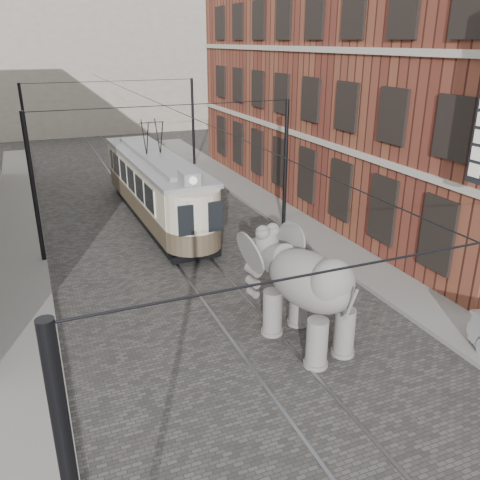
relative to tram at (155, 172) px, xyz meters
name	(u,v)px	position (x,y,z in m)	size (l,w,h in m)	color
ground	(227,303)	(0.04, -9.67, -2.41)	(120.00, 120.00, 0.00)	#45423F
tram_rails	(227,303)	(0.04, -9.67, -2.40)	(1.54, 80.00, 0.02)	slate
sidewalk_right	(373,273)	(6.04, -9.67, -2.34)	(2.00, 60.00, 0.15)	slate
sidewalk_left	(23,341)	(-6.46, -9.67, -2.34)	(2.00, 60.00, 0.15)	slate
brick_building	(359,89)	(11.04, -0.67, 3.59)	(8.00, 26.00, 12.00)	maroon
distant_block	(78,55)	(0.04, 30.33, 4.59)	(28.00, 10.00, 14.00)	gray
catenary	(177,183)	(-0.16, -4.67, 0.59)	(11.00, 30.20, 6.00)	black
tram	(155,172)	(0.00, 0.00, 0.00)	(2.51, 12.15, 4.82)	beige
elephant	(308,295)	(1.32, -12.86, -0.82)	(2.85, 5.18, 3.17)	#64625D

